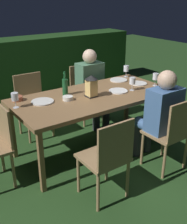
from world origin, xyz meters
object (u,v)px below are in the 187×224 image
Objects in this scene: chair_side_left_b at (171,131)px; chair_side_left_a at (108,156)px; wine_glass_d at (132,81)px; plate_d at (118,91)px; plate_c at (119,80)px; chair_side_right_a at (32,102)px; person_in_blue at (159,113)px; lantern_centerpiece at (91,85)px; wine_glass_c at (126,69)px; green_bottle_on_table at (65,86)px; bowl_olives at (17,98)px; dining_table at (94,99)px; chair_side_right_b at (85,90)px; wine_glass_a at (156,77)px; plate_b at (42,102)px; plate_a at (139,83)px; bowl_bread at (68,98)px; wine_glass_b at (15,97)px; person_in_green at (92,84)px.

chair_side_left_b is 0.89m from chair_side_left_a.
wine_glass_d is 0.22m from plate_d.
chair_side_right_a is at bearing 152.55° from plate_c.
person_in_blue reaches higher than lantern_centerpiece.
chair_side_left_b and chair_side_right_a have the same top height.
person_in_blue reaches higher than wine_glass_c.
green_bottle_on_table is 0.58m from bowl_olives.
plate_d is (0.78, 0.79, 0.27)m from chair_side_left_a.
dining_table is 0.38m from green_bottle_on_table.
person_in_blue is 4.84× the size of plate_d.
chair_side_right_b is at bearing 0.00° from chair_side_right_a.
wine_glass_a is (0.95, -0.13, -0.03)m from lantern_centerpiece.
chair_side_right_a is at bearing 53.32° from bowl_olives.
plate_b is 1.05× the size of plate_c.
plate_a is (0.32, -0.85, 0.27)m from chair_side_right_b.
lantern_centerpiece is 0.41m from plate_d.
plate_c is 1.48m from bowl_olives.
wine_glass_c is at bearing 93.87° from wine_glass_a.
dining_table is 11.67× the size of wine_glass_a.
wine_glass_d reaches higher than dining_table.
plate_b is (-1.38, 0.12, 0.00)m from plate_a.
green_bottle_on_table reaches higher than plate_d.
plate_c is at bearing 117.99° from wine_glass_a.
green_bottle_on_table is 0.20m from bowl_bread.
lantern_centerpiece reaches higher than chair_side_left_a.
wine_glass_d is at bearing 175.28° from wine_glass_a.
bowl_bread is (0.10, -0.84, 0.29)m from chair_side_right_a.
person_in_blue reaches higher than chair_side_left_b.
dining_table is 16.43× the size of bowl_bread.
wine_glass_d is (1.43, -0.28, 0.00)m from wine_glass_b.
chair_side_left_b is 3.85× the size of plate_a.
lantern_centerpiece is 1.57× the size of wine_glass_c.
wine_glass_d is (0.06, 0.73, 0.38)m from chair_side_left_b.
chair_side_left_a is 7.12× the size of bowl_olives.
wine_glass_a is at bearing 27.69° from chair_side_left_a.
dining_table is at bearing -4.90° from bowl_bread.
chair_side_left_b is at bearing -43.64° from bowl_olives.
person_in_blue is at bearing 12.42° from chair_side_left_a.
wine_glass_b reaches higher than bowl_olives.
bowl_olives is at bearing 178.11° from plate_c.
chair_side_left_a is 1.14m from green_bottle_on_table.
chair_side_right_b is 1.41m from bowl_olives.
bowl_bread is (-0.29, 0.06, -0.12)m from lantern_centerpiece.
plate_b is at bearing 167.74° from dining_table.
person_in_green is 5.09× the size of plate_a.
person_in_blue is 5.09× the size of plate_a.
person_in_green reaches higher than green_bottle_on_table.
lantern_centerpiece is at bearing -16.48° from plate_b.
lantern_centerpiece is 1.17× the size of plate_a.
plate_c is (1.26, 0.17, 0.00)m from plate_b.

